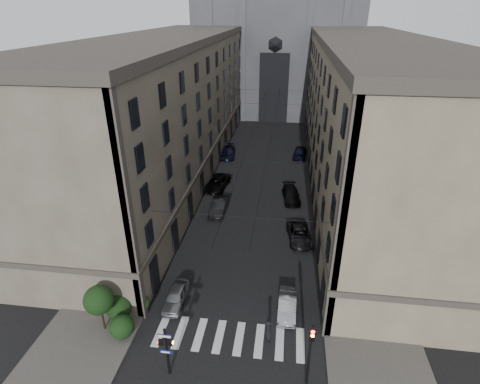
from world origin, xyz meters
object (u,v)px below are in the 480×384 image
at_px(pedestrian_signal_left, 166,348).
at_px(car_left_midfar, 217,183).
at_px(traffic_light_right, 311,347).
at_px(car_right_near, 287,305).
at_px(car_right_midfar, 291,195).
at_px(car_left_near, 176,297).
at_px(car_left_midnear, 219,206).
at_px(gothic_tower, 278,29).
at_px(car_left_far, 228,152).
at_px(car_right_midnear, 300,234).
at_px(car_right_far, 300,153).
at_px(pedestrian, 269,332).

distance_m(pedestrian_signal_left, car_left_midfar, 28.84).
height_order(traffic_light_right, car_left_midfar, traffic_light_right).
xyz_separation_m(car_left_midfar, car_right_near, (9.83, -21.99, -0.09)).
distance_m(car_left_midfar, car_right_midfar, 10.21).
xyz_separation_m(car_left_near, car_left_midnear, (0.72, 15.62, 0.12)).
xyz_separation_m(gothic_tower, car_left_near, (-4.92, -66.96, -17.11)).
distance_m(car_left_far, car_right_midfar, 17.61).
distance_m(traffic_light_right, car_left_near, 12.42).
height_order(car_right_midnear, car_right_far, car_right_far).
height_order(traffic_light_right, car_left_far, traffic_light_right).
xyz_separation_m(traffic_light_right, car_left_midnear, (-9.80, 21.70, -2.48)).
bearing_deg(car_left_midfar, car_left_near, -81.26).
bearing_deg(car_right_near, car_right_midfar, 90.45).
distance_m(gothic_tower, pedestrian, 72.00).
distance_m(gothic_tower, car_left_near, 69.28).
bearing_deg(car_right_midfar, pedestrian, -100.87).
bearing_deg(car_left_near, pedestrian_signal_left, -77.73).
relative_size(car_left_far, car_right_near, 1.29).
xyz_separation_m(pedestrian_signal_left, car_right_midfar, (7.84, 26.46, -1.60)).
distance_m(gothic_tower, car_right_midnear, 58.93).
bearing_deg(car_left_midnear, car_left_midfar, 103.24).
relative_size(traffic_light_right, pedestrian, 2.65).
height_order(car_left_near, car_right_near, car_left_near).
bearing_deg(pedestrian_signal_left, car_right_midfar, 73.50).
xyz_separation_m(car_left_near, car_right_far, (10.50, 35.32, 0.13)).
xyz_separation_m(car_right_near, car_right_midfar, (0.12, 19.73, 0.05)).
bearing_deg(car_left_far, car_left_midfar, -94.36).
xyz_separation_m(pedestrian_signal_left, traffic_light_right, (9.11, 0.42, 0.97)).
bearing_deg(car_left_midfar, car_right_midfar, -5.88).
distance_m(car_right_near, pedestrian, 3.48).
bearing_deg(traffic_light_right, car_right_midnear, 91.08).
bearing_deg(traffic_light_right, car_right_midfar, 92.81).
bearing_deg(car_left_midfar, pedestrian, -64.40).
relative_size(car_left_far, pedestrian, 2.67).
relative_size(car_right_near, car_right_far, 0.84).
distance_m(gothic_tower, car_right_midfar, 50.19).
height_order(pedestrian_signal_left, car_left_midfar, pedestrian_signal_left).
relative_size(car_left_near, car_left_far, 0.77).
bearing_deg(car_right_near, pedestrian_signal_left, -138.11).
distance_m(pedestrian_signal_left, car_left_midnear, 22.18).
relative_size(car_right_far, pedestrian, 2.44).
bearing_deg(car_left_far, traffic_light_right, -80.43).
bearing_deg(car_left_near, traffic_light_right, -29.93).
height_order(car_left_near, car_right_far, car_right_far).
xyz_separation_m(pedestrian_signal_left, car_left_far, (-2.60, 40.65, -1.56)).
bearing_deg(car_right_midnear, pedestrian_signal_left, -124.73).
height_order(car_left_near, car_right_midfar, car_right_midfar).
bearing_deg(car_right_midfar, car_right_far, 77.98).
height_order(car_left_midnear, car_right_near, car_left_midnear).
bearing_deg(car_right_far, pedestrian, -87.26).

